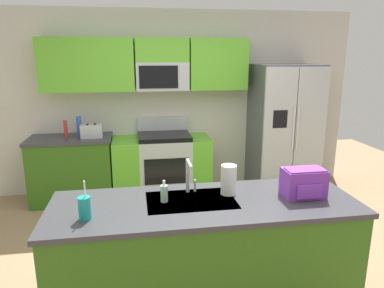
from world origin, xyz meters
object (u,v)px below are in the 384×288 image
refrigerator (284,129)px  range_oven (162,165)px  pepper_mill (66,129)px  paper_towel_roll (229,180)px  soap_dispenser (164,193)px  backpack (304,182)px  toaster (92,131)px  drink_cup_teal (85,208)px  sink_faucet (189,173)px  bottle_blue (79,127)px

refrigerator → range_oven: bearing=177.7°
pepper_mill → paper_towel_roll: size_ratio=0.97×
pepper_mill → soap_dispenser: bearing=-64.5°
soap_dispenser → backpack: backpack is taller
pepper_mill → soap_dispenser: 2.59m
toaster → refrigerator: bearing=-0.4°
toaster → drink_cup_teal: (0.22, -2.50, -0.01)m
refrigerator → drink_cup_teal: (-2.50, -2.48, 0.06)m
backpack → toaster: bearing=128.3°
paper_towel_roll → sink_faucet: bearing=167.9°
refrigerator → toaster: (-2.72, 0.02, 0.07)m
drink_cup_teal → soap_dispenser: (0.56, 0.21, -0.01)m
sink_faucet → soap_dispenser: (-0.21, -0.14, -0.10)m
soap_dispenser → paper_towel_roll: size_ratio=0.71×
bottle_blue → soap_dispenser: size_ratio=1.64×
bottle_blue → drink_cup_teal: drink_cup_teal is taller
bottle_blue → paper_towel_roll: size_ratio=1.16×
toaster → sink_faucet: size_ratio=0.99×
paper_towel_roll → pepper_mill: bearing=125.8°
range_oven → bottle_blue: bearing=179.0°
paper_towel_roll → backpack: 0.59m
pepper_mill → sink_faucet: size_ratio=0.83×
refrigerator → paper_towel_roll: (-1.42, -2.20, 0.09)m
sink_faucet → refrigerator: bearing=50.9°
range_oven → sink_faucet: 2.29m
paper_towel_roll → drink_cup_teal: bearing=-165.5°
refrigerator → paper_towel_roll: 2.62m
pepper_mill → sink_faucet: sink_faucet is taller
drink_cup_teal → backpack: drink_cup_teal is taller
bottle_blue → backpack: 3.17m
pepper_mill → backpack: pepper_mill is taller
soap_dispenser → range_oven: bearing=86.0°
soap_dispenser → bottle_blue: bearing=111.8°
bottle_blue → paper_towel_roll: 2.72m
bottle_blue → sink_faucet: sink_faucet is taller
range_oven → backpack: 2.65m
toaster → soap_dispenser: (0.78, -2.29, -0.02)m
refrigerator → drink_cup_teal: 3.52m
backpack → pepper_mill: bearing=132.5°
range_oven → drink_cup_teal: 2.70m
drink_cup_teal → paper_towel_roll: 1.11m
refrigerator → toaster: 2.72m
soap_dispenser → pepper_mill: bearing=115.5°
refrigerator → backpack: refrigerator is taller
toaster → pepper_mill: (-0.34, 0.05, 0.03)m
range_oven → refrigerator: size_ratio=0.74×
drink_cup_teal → backpack: (1.65, 0.14, 0.04)m
sink_faucet → soap_dispenser: size_ratio=1.66×
pepper_mill → sink_faucet: bearing=-58.9°
toaster → drink_cup_teal: 2.51m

